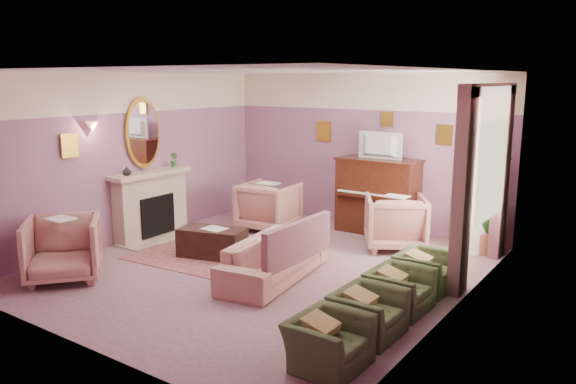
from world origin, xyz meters
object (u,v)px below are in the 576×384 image
Objects in this scene: television at (378,144)px; floral_armchair_left at (269,204)px; floral_armchair_right at (395,219)px; olive_chair_c at (400,283)px; olive_chair_a at (329,334)px; side_table at (475,230)px; sofa at (274,251)px; piano at (378,197)px; olive_chair_b at (368,306)px; olive_chair_d at (425,265)px; floral_armchair_front at (63,246)px; coffee_table at (212,243)px.

television is 0.83× the size of floral_armchair_left.
floral_armchair_right is 2.52m from olive_chair_c.
side_table is (0.03, 4.48, 0.02)m from olive_chair_a.
piano is at bearing 87.90° from sofa.
side_table is (0.03, 3.66, 0.02)m from olive_chair_b.
olive_chair_b is at bearing 90.00° from olive_chair_a.
olive_chair_d is (0.00, 0.82, 0.00)m from olive_chair_c.
side_table is at bearing -3.83° from piano.
olive_chair_a is 1.00× the size of olive_chair_d.
floral_armchair_right is (2.36, 0.25, 0.00)m from floral_armchair_left.
side_table is (1.11, 0.57, -0.13)m from floral_armchair_right.
floral_armchair_left is 1.00× the size of floral_armchair_front.
sofa is 2.46m from olive_chair_a.
floral_armchair_left reaches higher than olive_chair_a.
olive_chair_a is 2.46m from olive_chair_d.
floral_armchair_right reaches higher than coffee_table.
floral_armchair_right is 1.27× the size of olive_chair_b.
sofa is at bearing -123.29° from side_table.
floral_armchair_front is at bearing -118.18° from television.
coffee_table is 1.39m from sofa.
olive_chair_a is 1.64m from olive_chair_c.
sofa is at bearing -179.74° from olive_chair_c.
floral_armchair_front is at bearing -101.36° from floral_armchair_left.
floral_armchair_left and floral_armchair_front have the same top height.
coffee_table is 3.37m from olive_chair_b.
floral_armchair_right is at bearing 126.54° from olive_chair_d.
side_table is (1.76, -0.07, -1.25)m from television.
olive_chair_d is (0.00, 2.46, 0.00)m from olive_chair_a.
television reaches higher than piano.
television is 0.83× the size of floral_armchair_front.
television is 1.06× the size of olive_chair_c.
coffee_table is at bearing 149.48° from olive_chair_a.
sofa is 2.40m from floral_armchair_right.
television is at bearing 114.86° from olive_chair_b.
olive_chair_c is at bearing 90.00° from olive_chair_b.
television is 5.03m from olive_chair_a.
piano is 1.85× the size of olive_chair_b.
floral_armchair_left is (-0.24, 1.78, 0.26)m from coffee_table.
olive_chair_c is 1.00× the size of olive_chair_d.
olive_chair_c is (1.07, -2.27, -0.15)m from floral_armchair_right.
television reaches higher than side_table.
piano is 1.85× the size of olive_chair_c.
floral_armchair_right is 1.25m from side_table.
olive_chair_b is at bearing -65.43° from piano.
television is at bearing 120.70° from olive_chair_c.
olive_chair_c is (1.84, 0.01, -0.07)m from sofa.
olive_chair_c is 2.84m from side_table.
coffee_table is at bearing 169.54° from sofa.
olive_chair_c is at bearing -59.72° from piano.
olive_chair_d is 1.08× the size of side_table.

